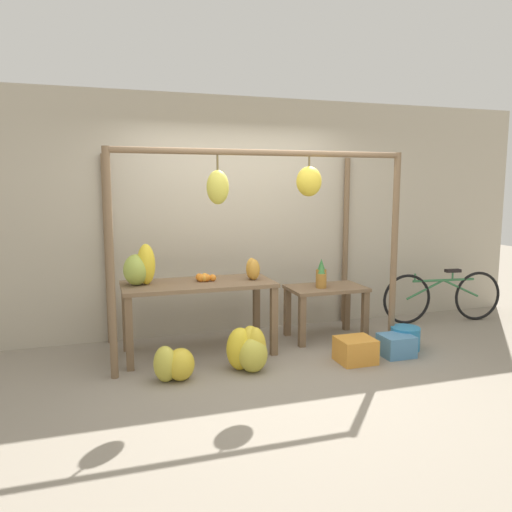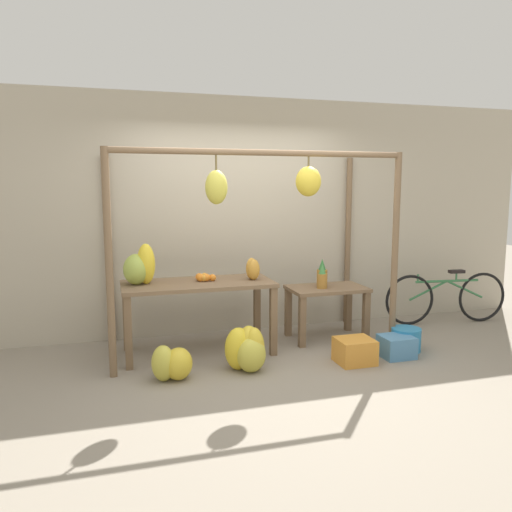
% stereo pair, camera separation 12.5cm
% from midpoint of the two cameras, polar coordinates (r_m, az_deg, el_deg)
% --- Properties ---
extents(ground_plane, '(20.00, 20.00, 0.00)m').
position_cam_midpoint_polar(ground_plane, '(4.87, 1.59, -13.23)').
color(ground_plane, gray).
extents(shop_wall_back, '(8.00, 0.08, 2.80)m').
position_cam_midpoint_polar(shop_wall_back, '(6.02, -3.21, 4.56)').
color(shop_wall_back, '#B2A893').
rests_on(shop_wall_back, ground_plane).
extents(stall_awning, '(3.00, 1.25, 2.11)m').
position_cam_midpoint_polar(stall_awning, '(5.14, -0.40, 4.59)').
color(stall_awning, brown).
rests_on(stall_awning, ground_plane).
extents(display_table_main, '(1.57, 0.70, 0.76)m').
position_cam_midpoint_polar(display_table_main, '(5.28, -7.27, -4.20)').
color(display_table_main, brown).
rests_on(display_table_main, ground_plane).
extents(display_table_side, '(0.88, 0.55, 0.61)m').
position_cam_midpoint_polar(display_table_side, '(5.84, 7.38, -4.75)').
color(display_table_side, brown).
rests_on(display_table_side, ground_plane).
extents(banana_pile_on_table, '(0.39, 0.36, 0.42)m').
position_cam_midpoint_polar(banana_pile_on_table, '(5.20, -13.76, -1.29)').
color(banana_pile_on_table, yellow).
rests_on(banana_pile_on_table, display_table_main).
extents(orange_pile, '(0.21, 0.15, 0.08)m').
position_cam_midpoint_polar(orange_pile, '(5.29, -6.49, -2.46)').
color(orange_pile, orange).
rests_on(orange_pile, display_table_main).
extents(pineapple_cluster, '(0.14, 0.18, 0.33)m').
position_cam_midpoint_polar(pineapple_cluster, '(5.75, 6.86, -2.29)').
color(pineapple_cluster, '#A3702D').
rests_on(pineapple_cluster, display_table_side).
extents(banana_pile_ground_left, '(0.45, 0.37, 0.33)m').
position_cam_midpoint_polar(banana_pile_ground_left, '(4.70, -10.12, -12.08)').
color(banana_pile_ground_left, gold).
rests_on(banana_pile_ground_left, ground_plane).
extents(banana_pile_ground_right, '(0.42, 0.42, 0.43)m').
position_cam_midpoint_polar(banana_pile_ground_right, '(4.87, -1.52, -10.69)').
color(banana_pile_ground_right, gold).
rests_on(banana_pile_ground_right, ground_plane).
extents(fruit_crate_white, '(0.36, 0.32, 0.25)m').
position_cam_midpoint_polar(fruit_crate_white, '(5.19, 10.61, -10.53)').
color(fruit_crate_white, orange).
rests_on(fruit_crate_white, ground_plane).
extents(blue_bucket, '(0.31, 0.31, 0.25)m').
position_cam_midpoint_polar(blue_bucket, '(5.69, 16.07, -9.03)').
color(blue_bucket, teal).
rests_on(blue_bucket, ground_plane).
extents(parked_bicycle, '(1.65, 0.23, 0.69)m').
position_cam_midpoint_polar(parked_bicycle, '(6.91, 20.09, -4.35)').
color(parked_bicycle, black).
rests_on(parked_bicycle, ground_plane).
extents(papaya_pile, '(0.17, 0.20, 0.23)m').
position_cam_midpoint_polar(papaya_pile, '(5.34, -1.05, -1.50)').
color(papaya_pile, gold).
rests_on(papaya_pile, display_table_main).
extents(fruit_crate_purple, '(0.33, 0.29, 0.22)m').
position_cam_midpoint_polar(fruit_crate_purple, '(5.47, 15.10, -9.84)').
color(fruit_crate_purple, '#4C84B2').
rests_on(fruit_crate_purple, ground_plane).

